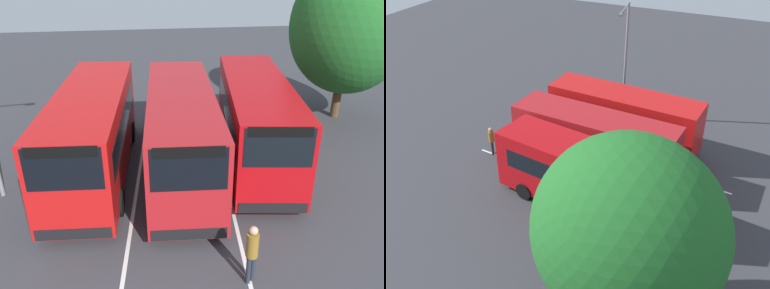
% 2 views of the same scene
% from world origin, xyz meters
% --- Properties ---
extents(ground_plane, '(70.51, 70.51, 0.00)m').
position_xyz_m(ground_plane, '(0.00, 0.00, 0.00)').
color(ground_plane, '#38383D').
extents(bus_far_left, '(9.38, 3.15, 3.40)m').
position_xyz_m(bus_far_left, '(-0.22, -3.35, 1.85)').
color(bus_far_left, red).
rests_on(bus_far_left, ground).
extents(bus_center_left, '(9.37, 3.11, 3.40)m').
position_xyz_m(bus_center_left, '(0.29, -0.02, 1.85)').
color(bus_center_left, '#AD191E').
rests_on(bus_center_left, ground).
extents(bus_center_right, '(9.47, 3.80, 3.40)m').
position_xyz_m(bus_center_right, '(-0.58, 3.19, 1.85)').
color(bus_center_right, '#B70C11').
rests_on(bus_center_right, ground).
extents(pedestrian, '(0.44, 0.44, 1.79)m').
position_xyz_m(pedestrian, '(6.35, 1.04, 1.06)').
color(pedestrian, '#232833').
rests_on(pedestrian, ground).
extents(depot_tree, '(6.31, 5.68, 8.06)m').
position_xyz_m(depot_tree, '(-4.65, 8.99, 4.74)').
color(depot_tree, '#4C3823').
rests_on(depot_tree, ground).
extents(lane_stripe_outer_left, '(14.47, 1.64, 0.01)m').
position_xyz_m(lane_stripe_outer_left, '(0.00, -1.71, 0.00)').
color(lane_stripe_outer_left, silver).
rests_on(lane_stripe_outer_left, ground).
extents(lane_stripe_inner_left, '(14.47, 1.64, 0.01)m').
position_xyz_m(lane_stripe_inner_left, '(0.00, 1.71, 0.00)').
color(lane_stripe_inner_left, silver).
rests_on(lane_stripe_inner_left, ground).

